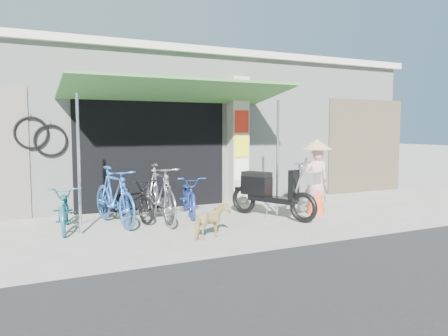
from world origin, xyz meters
name	(u,v)px	position (x,y,z in m)	size (l,w,h in m)	color
ground	(257,226)	(0.00, 0.00, 0.00)	(80.00, 80.00, 0.00)	#A9A398
bicycle_shop	(168,127)	(0.00, 5.09, 1.83)	(12.30, 5.30, 3.66)	#A5ABA2
shop_pillar	(237,141)	(0.85, 2.45, 1.50)	(0.42, 0.44, 3.00)	#B9B29E
awning	(179,92)	(-0.90, 1.63, 2.51)	(4.60, 1.88, 2.72)	#346C30
neighbour_right	(365,146)	(5.00, 2.59, 1.30)	(2.60, 0.06, 2.60)	brown
bike_teal	(65,208)	(-3.20, 1.17, 0.40)	(0.53, 1.53, 0.80)	#196072
bike_blue	(114,196)	(-2.33, 1.24, 0.54)	(0.51, 1.81, 1.08)	#22529E
bike_black	(134,199)	(-1.91, 1.51, 0.41)	(0.55, 1.57, 0.82)	black
bike_silver	(160,193)	(-1.51, 1.10, 0.56)	(0.53, 1.87, 1.13)	#9B9B9F
bike_navy	(189,195)	(-0.76, 1.49, 0.42)	(0.55, 1.58, 0.83)	navy
street_dog	(212,221)	(-1.11, -0.45, 0.28)	(0.31, 0.67, 0.57)	tan
moped	(270,192)	(0.63, 0.60, 0.52)	(1.00, 1.92, 1.15)	black
nun	(316,176)	(1.70, 0.51, 0.79)	(0.64, 0.64, 1.57)	pink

